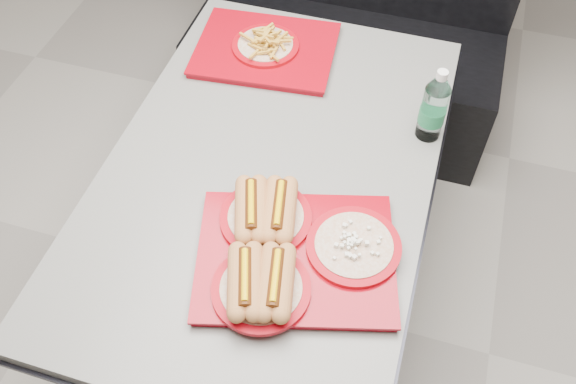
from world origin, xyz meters
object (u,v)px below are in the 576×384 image
(diner_table, at_px, (270,203))
(water_bottle, at_px, (434,109))
(tray_near, at_px, (288,251))
(booth_bench, at_px, (349,34))
(tray_far, at_px, (266,47))

(diner_table, height_order, water_bottle, water_bottle)
(tray_near, bearing_deg, booth_bench, 95.73)
(tray_far, bearing_deg, water_bottle, -20.38)
(tray_near, relative_size, water_bottle, 2.40)
(booth_bench, relative_size, tray_far, 2.82)
(booth_bench, xyz_separation_m, tray_near, (0.14, -1.37, 0.39))
(tray_far, xyz_separation_m, water_bottle, (0.57, -0.21, 0.08))
(diner_table, height_order, booth_bench, booth_bench)
(tray_near, bearing_deg, water_bottle, 63.19)
(diner_table, bearing_deg, booth_bench, 90.00)
(tray_far, bearing_deg, diner_table, -70.86)
(tray_far, bearing_deg, tray_near, -67.98)
(booth_bench, relative_size, tray_near, 2.38)
(tray_near, xyz_separation_m, water_bottle, (0.27, 0.53, 0.06))
(booth_bench, xyz_separation_m, water_bottle, (0.40, -0.84, 0.45))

